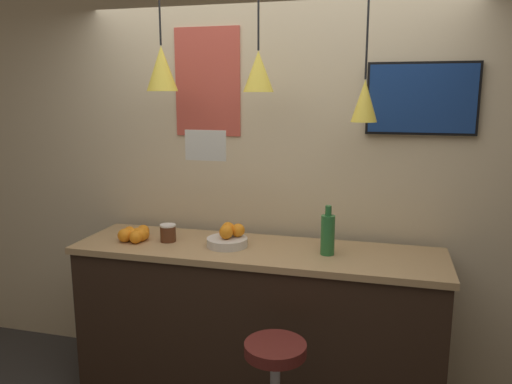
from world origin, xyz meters
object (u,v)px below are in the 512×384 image
object	(u,v)px
spread_jar	(168,233)
mounted_tv	(422,99)
fruit_bowl	(229,237)
juice_bottle	(328,234)

from	to	relation	value
spread_jar	mounted_tv	world-z (taller)	mounted_tv
fruit_bowl	juice_bottle	bearing A→B (deg)	-1.14
fruit_bowl	mounted_tv	xyz separation A→B (m)	(1.11, 0.36, 0.84)
mounted_tv	spread_jar	bearing A→B (deg)	-166.26
juice_bottle	spread_jar	distance (m)	1.02
spread_jar	juice_bottle	bearing A→B (deg)	0.00
fruit_bowl	mounted_tv	size ratio (longest dim) A/B	0.39
juice_bottle	spread_jar	world-z (taller)	juice_bottle
fruit_bowl	juice_bottle	distance (m)	0.61
spread_jar	mounted_tv	xyz separation A→B (m)	(1.51, 0.37, 0.84)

